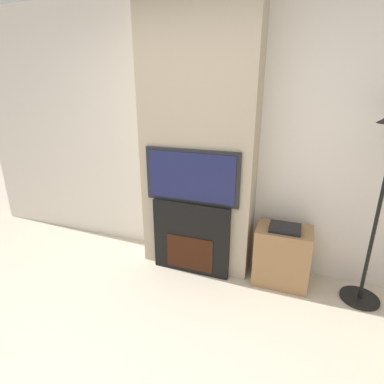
# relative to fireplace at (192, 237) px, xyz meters

# --- Properties ---
(wall_back) EXTENTS (6.00, 0.06, 2.70)m
(wall_back) POSITION_rel_fireplace_xyz_m (0.00, 0.39, 0.98)
(wall_back) COLOR silver
(wall_back) RESTS_ON ground_plane
(chimney_breast) EXTENTS (1.11, 0.35, 2.70)m
(chimney_breast) POSITION_rel_fireplace_xyz_m (0.00, 0.18, 0.98)
(chimney_breast) COLOR tan
(chimney_breast) RESTS_ON ground_plane
(fireplace) EXTENTS (0.79, 0.15, 0.75)m
(fireplace) POSITION_rel_fireplace_xyz_m (0.00, 0.00, 0.00)
(fireplace) COLOR black
(fireplace) RESTS_ON ground_plane
(television) EXTENTS (0.93, 0.07, 0.52)m
(television) POSITION_rel_fireplace_xyz_m (0.00, -0.00, 0.64)
(television) COLOR black
(television) RESTS_ON fireplace
(media_stand) EXTENTS (0.50, 0.37, 0.62)m
(media_stand) POSITION_rel_fireplace_xyz_m (0.88, 0.11, -0.08)
(media_stand) COLOR #997047
(media_stand) RESTS_ON ground_plane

